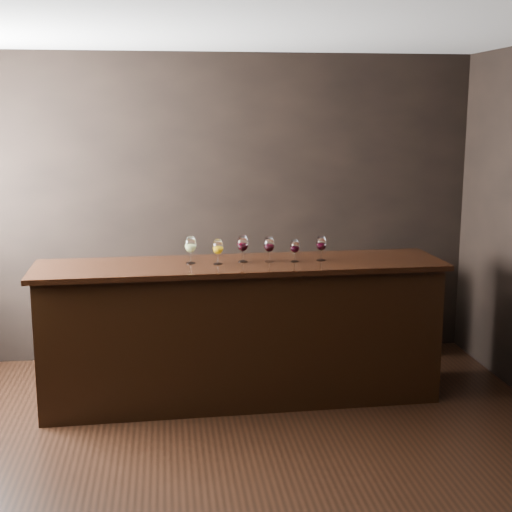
{
  "coord_description": "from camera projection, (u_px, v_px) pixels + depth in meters",
  "views": [
    {
      "loc": [
        -0.35,
        -4.28,
        2.25
      ],
      "look_at": [
        0.35,
        1.11,
        1.17
      ],
      "focal_mm": 50.0,
      "sensor_mm": 36.0,
      "label": 1
    }
  ],
  "objects": [
    {
      "name": "glass_red_d",
      "position": [
        321.0,
        244.0,
        5.61
      ],
      "size": [
        0.08,
        0.08,
        0.19
      ],
      "color": "white",
      "rests_on": "bar_top"
    },
    {
      "name": "glass_red_b",
      "position": [
        269.0,
        245.0,
        5.55
      ],
      "size": [
        0.08,
        0.08,
        0.2
      ],
      "color": "white",
      "rests_on": "bar_top"
    },
    {
      "name": "bar_counter",
      "position": [
        241.0,
        334.0,
        5.65
      ],
      "size": [
        3.1,
        0.75,
        1.08
      ],
      "primitive_type": "cube",
      "rotation": [
        0.0,
        0.0,
        0.03
      ],
      "color": "black",
      "rests_on": "ground"
    },
    {
      "name": "room_shell",
      "position": [
        183.0,
        188.0,
        4.38
      ],
      "size": [
        5.02,
        4.52,
        2.81
      ],
      "color": "black",
      "rests_on": "ground"
    },
    {
      "name": "glass_white",
      "position": [
        190.0,
        245.0,
        5.49
      ],
      "size": [
        0.09,
        0.09,
        0.21
      ],
      "color": "white",
      "rests_on": "bar_top"
    },
    {
      "name": "back_bar_shelf",
      "position": [
        249.0,
        310.0,
        6.58
      ],
      "size": [
        2.63,
        0.4,
        0.95
      ],
      "primitive_type": "cube",
      "color": "black",
      "rests_on": "ground"
    },
    {
      "name": "glass_amber",
      "position": [
        218.0,
        248.0,
        5.46
      ],
      "size": [
        0.08,
        0.08,
        0.19
      ],
      "color": "white",
      "rests_on": "bar_top"
    },
    {
      "name": "ground",
      "position": [
        225.0,
        466.0,
        4.65
      ],
      "size": [
        5.0,
        5.0,
        0.0
      ],
      "primitive_type": "plane",
      "color": "black",
      "rests_on": "ground"
    },
    {
      "name": "glass_red_a",
      "position": [
        243.0,
        244.0,
        5.55
      ],
      "size": [
        0.09,
        0.09,
        0.21
      ],
      "color": "white",
      "rests_on": "bar_top"
    },
    {
      "name": "bar_top",
      "position": [
        241.0,
        265.0,
        5.54
      ],
      "size": [
        3.2,
        0.82,
        0.04
      ],
      "primitive_type": "cube",
      "rotation": [
        0.0,
        0.0,
        0.03
      ],
      "color": "black",
      "rests_on": "bar_counter"
    },
    {
      "name": "glass_red_c",
      "position": [
        295.0,
        247.0,
        5.56
      ],
      "size": [
        0.07,
        0.07,
        0.17
      ],
      "color": "white",
      "rests_on": "bar_top"
    }
  ]
}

